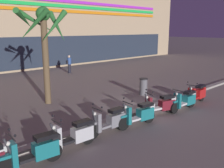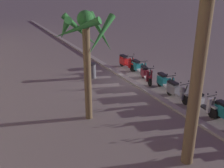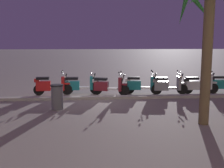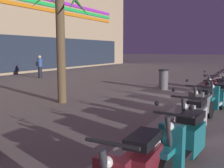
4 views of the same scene
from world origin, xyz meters
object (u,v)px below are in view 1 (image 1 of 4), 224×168
(scooter_teal_tail_end, at_px, (185,100))
(pedestrian_strolling_near_curb, at_px, (69,64))
(scooter_silver_far_back, at_px, (75,135))
(scooter_red_second_in_line, at_px, (197,94))
(scooter_grey_mid_rear, at_px, (110,121))
(palm_tree_near_sign, at_px, (43,32))
(scooter_maroon_last_in_row, at_px, (161,105))
(scooter_teal_gap_after_mid, at_px, (36,151))
(scooter_teal_mid_centre, at_px, (140,114))
(litter_bin, at_px, (143,86))

(scooter_teal_tail_end, height_order, pedestrian_strolling_near_curb, pedestrian_strolling_near_curb)
(scooter_silver_far_back, bearing_deg, scooter_teal_tail_end, -3.16)
(scooter_red_second_in_line, bearing_deg, scooter_teal_tail_end, -174.08)
(scooter_teal_tail_end, height_order, scooter_red_second_in_line, scooter_red_second_in_line)
(scooter_grey_mid_rear, bearing_deg, scooter_red_second_in_line, -3.01)
(scooter_teal_tail_end, xyz_separation_m, palm_tree_near_sign, (-4.17, 5.30, 3.06))
(scooter_maroon_last_in_row, xyz_separation_m, scooter_red_second_in_line, (2.79, -0.20, 0.02))
(scooter_teal_tail_end, xyz_separation_m, scooter_red_second_in_line, (1.39, 0.14, 0.02))
(scooter_teal_gap_after_mid, relative_size, scooter_maroon_last_in_row, 0.98)
(scooter_grey_mid_rear, xyz_separation_m, palm_tree_near_sign, (0.14, 4.85, 3.05))
(scooter_maroon_last_in_row, relative_size, scooter_red_second_in_line, 0.98)
(scooter_silver_far_back, xyz_separation_m, scooter_grey_mid_rear, (1.61, 0.12, 0.00))
(scooter_silver_far_back, relative_size, scooter_red_second_in_line, 0.97)
(scooter_maroon_last_in_row, bearing_deg, scooter_red_second_in_line, -4.13)
(scooter_teal_mid_centre, height_order, scooter_maroon_last_in_row, same)
(scooter_maroon_last_in_row, xyz_separation_m, pedestrian_strolling_near_curb, (2.94, 11.54, 0.34))
(palm_tree_near_sign, relative_size, litter_bin, 4.93)
(pedestrian_strolling_near_curb, distance_m, litter_bin, 8.91)
(scooter_silver_far_back, bearing_deg, pedestrian_strolling_near_curb, 57.19)
(scooter_silver_far_back, bearing_deg, palm_tree_near_sign, 70.65)
(scooter_red_second_in_line, distance_m, litter_bin, 2.98)
(scooter_teal_gap_after_mid, distance_m, scooter_teal_tail_end, 7.27)
(scooter_teal_gap_after_mid, distance_m, scooter_maroon_last_in_row, 5.87)
(scooter_maroon_last_in_row, xyz_separation_m, litter_bin, (2.05, 2.68, 0.03))
(scooter_teal_mid_centre, relative_size, pedestrian_strolling_near_curb, 1.20)
(scooter_teal_mid_centre, distance_m, litter_bin, 4.64)
(scooter_teal_mid_centre, relative_size, scooter_teal_tail_end, 0.98)
(scooter_grey_mid_rear, bearing_deg, pedestrian_strolling_near_curb, 62.95)
(scooter_teal_gap_after_mid, xyz_separation_m, scooter_teal_mid_centre, (4.25, 0.00, -0.00))
(scooter_silver_far_back, height_order, palm_tree_near_sign, palm_tree_near_sign)
(scooter_teal_gap_after_mid, relative_size, scooter_teal_tail_end, 0.96)
(scooter_silver_far_back, distance_m, scooter_maroon_last_in_row, 4.51)
(scooter_maroon_last_in_row, xyz_separation_m, scooter_teal_tail_end, (1.40, -0.34, 0.00))
(scooter_maroon_last_in_row, height_order, palm_tree_near_sign, palm_tree_near_sign)
(scooter_teal_tail_end, distance_m, litter_bin, 3.10)
(palm_tree_near_sign, xyz_separation_m, litter_bin, (4.81, -2.27, -3.03))
(scooter_teal_mid_centre, bearing_deg, palm_tree_near_sign, 102.70)
(scooter_teal_gap_after_mid, relative_size, scooter_silver_far_back, 0.99)
(scooter_teal_mid_centre, distance_m, palm_tree_near_sign, 6.07)
(scooter_teal_tail_end, distance_m, pedestrian_strolling_near_curb, 11.99)
(scooter_grey_mid_rear, height_order, palm_tree_near_sign, palm_tree_near_sign)
(scooter_grey_mid_rear, height_order, pedestrian_strolling_near_curb, pedestrian_strolling_near_curb)
(scooter_maroon_last_in_row, height_order, scooter_red_second_in_line, same)
(scooter_grey_mid_rear, relative_size, scooter_teal_tail_end, 0.97)
(scooter_teal_mid_centre, xyz_separation_m, pedestrian_strolling_near_curb, (4.56, 11.72, 0.34))
(scooter_red_second_in_line, relative_size, litter_bin, 1.95)
(scooter_grey_mid_rear, bearing_deg, litter_bin, 27.59)
(scooter_teal_mid_centre, bearing_deg, scooter_teal_tail_end, -3.30)
(scooter_teal_gap_after_mid, xyz_separation_m, scooter_red_second_in_line, (8.65, -0.03, 0.01))
(scooter_teal_mid_centre, height_order, pedestrian_strolling_near_curb, pedestrian_strolling_near_curb)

